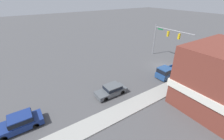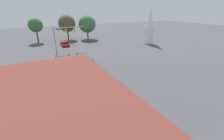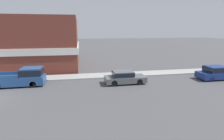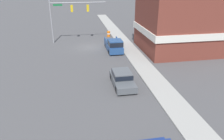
% 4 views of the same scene
% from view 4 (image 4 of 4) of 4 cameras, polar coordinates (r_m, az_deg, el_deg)
% --- Properties ---
extents(ground_plane, '(200.00, 200.00, 0.00)m').
position_cam_4_polar(ground_plane, '(34.02, -5.81, 5.94)').
color(ground_plane, '#4C4C4F').
extents(sidewalk_curb, '(2.40, 60.00, 0.14)m').
position_cam_4_polar(sidewalk_curb, '(34.84, 3.63, 6.55)').
color(sidewalk_curb, '#9E9E99').
rests_on(sidewalk_curb, ground).
extents(near_signal_assembly, '(8.85, 0.49, 6.78)m').
position_cam_4_polar(near_signal_assembly, '(36.28, -11.22, 14.78)').
color(near_signal_assembly, gray).
rests_on(near_signal_assembly, ground).
extents(car_lead, '(1.90, 4.46, 1.42)m').
position_cam_4_polar(car_lead, '(21.68, 2.69, -2.13)').
color(car_lead, black).
rests_on(car_lead, ground).
extents(pickup_truck_parked, '(1.97, 5.38, 1.93)m').
position_cam_4_polar(pickup_truck_parked, '(31.67, 0.54, 6.54)').
color(pickup_truck_parked, black).
rests_on(pickup_truck_parked, ground).
extents(construction_barrel, '(0.59, 0.59, 0.97)m').
position_cam_4_polar(construction_barrel, '(40.05, -0.90, 9.43)').
color(construction_barrel, orange).
rests_on(construction_barrel, ground).
extents(corner_brick_building, '(13.68, 10.04, 7.65)m').
position_cam_4_polar(corner_brick_building, '(33.90, 19.40, 11.24)').
color(corner_brick_building, brown).
rests_on(corner_brick_building, ground).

